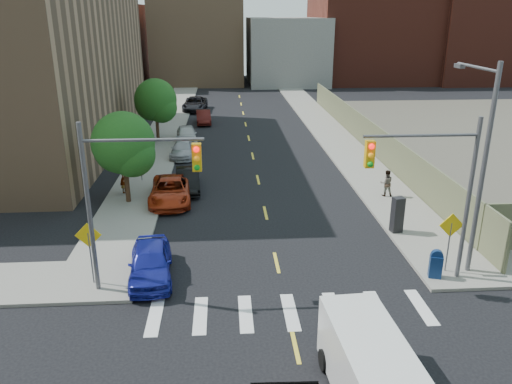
{
  "coord_description": "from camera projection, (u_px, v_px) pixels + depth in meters",
  "views": [
    {
      "loc": [
        -2.28,
        -12.14,
        10.71
      ],
      "look_at": [
        -0.67,
        11.99,
        2.0
      ],
      "focal_mm": 35.0,
      "sensor_mm": 36.0,
      "label": 1
    }
  ],
  "objects": [
    {
      "name": "warn_sign_ne",
      "position": [
        450.0,
        232.0,
        21.05
      ],
      "size": [
        1.06,
        0.06,
        2.83
      ],
      "color": "#59595E",
      "rests_on": "ground"
    },
    {
      "name": "parked_car_white",
      "position": [
        187.0,
        134.0,
        43.47
      ],
      "size": [
        2.15,
        4.45,
        1.46
      ],
      "primitive_type": "imported",
      "rotation": [
        0.0,
        0.0,
        0.1
      ],
      "color": "silver",
      "rests_on": "ground"
    },
    {
      "name": "fence_north",
      "position": [
        366.0,
        133.0,
        41.64
      ],
      "size": [
        0.12,
        44.0,
        2.5
      ],
      "primitive_type": "cube",
      "color": "#5C6043",
      "rests_on": "ground"
    },
    {
      "name": "bg_bldg_center",
      "position": [
        286.0,
        51.0,
        79.7
      ],
      "size": [
        12.0,
        16.0,
        10.0
      ],
      "primitive_type": "cube",
      "color": "gray",
      "rests_on": "ground"
    },
    {
      "name": "payphone",
      "position": [
        397.0,
        215.0,
        25.24
      ],
      "size": [
        0.63,
        0.55,
        1.85
      ],
      "primitive_type": "cube",
      "rotation": [
        0.0,
        0.0,
        0.2
      ],
      "color": "black",
      "rests_on": "sidewalk_ne"
    },
    {
      "name": "parked_car_silver",
      "position": [
        183.0,
        149.0,
        39.16
      ],
      "size": [
        1.9,
        4.31,
        1.23
      ],
      "primitive_type": "imported",
      "rotation": [
        0.0,
        0.0,
        -0.04
      ],
      "color": "#A3A5AB",
      "rests_on": "ground"
    },
    {
      "name": "pedestrian_east",
      "position": [
        386.0,
        183.0,
        30.28
      ],
      "size": [
        0.85,
        0.69,
        1.63
      ],
      "primitive_type": "imported",
      "rotation": [
        0.0,
        0.0,
        3.05
      ],
      "color": "gray",
      "rests_on": "sidewalk_ne"
    },
    {
      "name": "bg_bldg_fareast",
      "position": [
        471.0,
        24.0,
        80.22
      ],
      "size": [
        14.0,
        16.0,
        18.0
      ],
      "primitive_type": "cube",
      "color": "#592319",
      "rests_on": "ground"
    },
    {
      "name": "parked_car_blue",
      "position": [
        150.0,
        262.0,
        21.14
      ],
      "size": [
        2.18,
        4.52,
        1.49
      ],
      "primitive_type": "imported",
      "rotation": [
        0.0,
        0.0,
        0.1
      ],
      "color": "#1B2297",
      "rests_on": "ground"
    },
    {
      "name": "warn_sign_midwest",
      "position": [
        140.0,
        153.0,
        32.78
      ],
      "size": [
        1.06,
        0.06,
        2.83
      ],
      "color": "#59595E",
      "rests_on": "ground"
    },
    {
      "name": "signal_nw",
      "position": [
        127.0,
        186.0,
        18.89
      ],
      "size": [
        4.59,
        0.3,
        7.0
      ],
      "color": "#59595E",
      "rests_on": "ground"
    },
    {
      "name": "cargo_van",
      "position": [
        368.0,
        366.0,
        14.31
      ],
      "size": [
        2.22,
        4.88,
        2.19
      ],
      "rotation": [
        0.0,
        0.0,
        0.06
      ],
      "color": "silver",
      "rests_on": "ground"
    },
    {
      "name": "signal_ne",
      "position": [
        434.0,
        179.0,
        19.64
      ],
      "size": [
        4.59,
        0.3,
        7.0
      ],
      "color": "#59595E",
      "rests_on": "ground"
    },
    {
      "name": "warn_sign_nw",
      "position": [
        89.0,
        242.0,
        20.11
      ],
      "size": [
        1.06,
        0.06,
        2.83
      ],
      "color": "#59595E",
      "rests_on": "ground"
    },
    {
      "name": "bg_bldg_west",
      "position": [
        94.0,
        45.0,
        77.48
      ],
      "size": [
        14.0,
        18.0,
        12.0
      ],
      "primitive_type": "cube",
      "color": "#592319",
      "rests_on": "ground"
    },
    {
      "name": "pedestrian_west",
      "position": [
        124.0,
        178.0,
        30.82
      ],
      "size": [
        0.5,
        0.72,
        1.87
      ],
      "primitive_type": "imported",
      "rotation": [
        0.0,
        0.0,
        1.49
      ],
      "color": "gray",
      "rests_on": "sidewalk_nw"
    },
    {
      "name": "bg_bldg_east",
      "position": [
        370.0,
        30.0,
        81.44
      ],
      "size": [
        18.0,
        18.0,
        16.0
      ],
      "primitive_type": "cube",
      "color": "#592319",
      "rests_on": "ground"
    },
    {
      "name": "parked_car_black",
      "position": [
        188.0,
        180.0,
        31.72
      ],
      "size": [
        1.76,
        4.29,
        1.38
      ],
      "primitive_type": "imported",
      "rotation": [
        0.0,
        0.0,
        0.07
      ],
      "color": "black",
      "rests_on": "ground"
    },
    {
      "name": "parked_car_grey",
      "position": [
        195.0,
        104.0,
        57.75
      ],
      "size": [
        2.84,
        5.68,
        1.54
      ],
      "primitive_type": "imported",
      "rotation": [
        0.0,
        0.0,
        -0.05
      ],
      "color": "black",
      "rests_on": "ground"
    },
    {
      "name": "parked_car_red",
      "position": [
        171.0,
        190.0,
        29.75
      ],
      "size": [
        2.57,
        5.25,
        1.44
      ],
      "primitive_type": "imported",
      "rotation": [
        0.0,
        0.0,
        0.04
      ],
      "color": "#A12B10",
      "rests_on": "ground"
    },
    {
      "name": "tree_west_far",
      "position": [
        156.0,
        103.0,
        42.64
      ],
      "size": [
        3.66,
        3.64,
        5.52
      ],
      "color": "#332114",
      "rests_on": "ground"
    },
    {
      "name": "sidewalk_nw",
      "position": [
        172.0,
        118.0,
        53.62
      ],
      "size": [
        3.5,
        73.0,
        0.15
      ],
      "primitive_type": "cube",
      "color": "gray",
      "rests_on": "ground"
    },
    {
      "name": "parked_car_maroon",
      "position": [
        203.0,
        117.0,
        50.94
      ],
      "size": [
        1.7,
        4.19,
        1.35
      ],
      "primitive_type": "imported",
      "rotation": [
        0.0,
        0.0,
        0.07
      ],
      "color": "#41100D",
      "rests_on": "ground"
    },
    {
      "name": "bg_bldg_midwest",
      "position": [
        198.0,
        34.0,
        79.85
      ],
      "size": [
        14.0,
        16.0,
        15.0
      ],
      "primitive_type": "cube",
      "color": "#8C6B4C",
      "rests_on": "ground"
    },
    {
      "name": "mailbox",
      "position": [
        436.0,
        264.0,
        20.95
      ],
      "size": [
        0.6,
        0.51,
        1.25
      ],
      "rotation": [
        0.0,
        0.0,
        -0.27
      ],
      "color": "navy",
      "rests_on": "sidewalk_ne"
    },
    {
      "name": "sidewalk_ne",
      "position": [
        315.0,
        116.0,
        54.59
      ],
      "size": [
        3.5,
        73.0,
        0.15
      ],
      "primitive_type": "cube",
      "color": "gray",
      "rests_on": "ground"
    },
    {
      "name": "streetlight_ne",
      "position": [
        480.0,
        155.0,
        20.39
      ],
      "size": [
        0.25,
        3.7,
        9.0
      ],
      "color": "#59595E",
      "rests_on": "ground"
    },
    {
      "name": "tree_west_near",
      "position": [
        124.0,
        147.0,
        28.55
      ],
      "size": [
        3.66,
        3.64,
        5.52
      ],
      "color": "#332114",
      "rests_on": "ground"
    }
  ]
}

